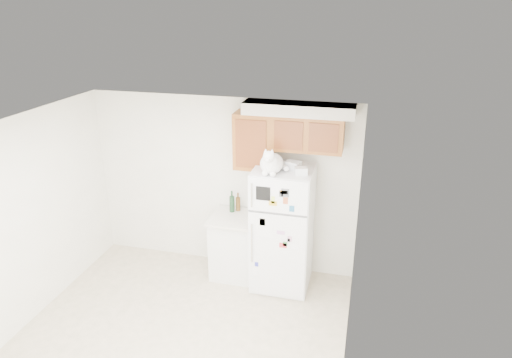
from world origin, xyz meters
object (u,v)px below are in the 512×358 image
(bottle_green, at_px, (232,201))
(bottle_amber, at_px, (238,202))
(cat, at_px, (271,163))
(storage_box_back, at_px, (293,165))
(base_counter, at_px, (235,245))
(refrigerator, at_px, (282,229))
(storage_box_front, at_px, (301,171))

(bottle_green, xyz_separation_m, bottle_amber, (0.07, 0.05, -0.02))
(cat, xyz_separation_m, storage_box_back, (0.23, 0.22, -0.09))
(bottle_green, bearing_deg, bottle_amber, 36.28)
(cat, height_order, bottle_green, cat)
(cat, height_order, bottle_amber, cat)
(storage_box_back, distance_m, bottle_green, 1.12)
(base_counter, xyz_separation_m, bottle_green, (-0.07, 0.13, 0.61))
(base_counter, height_order, bottle_amber, bottle_amber)
(base_counter, relative_size, bottle_amber, 3.40)
(cat, distance_m, storage_box_back, 0.33)
(refrigerator, bearing_deg, storage_box_back, 14.37)
(refrigerator, height_order, cat, cat)
(storage_box_back, bearing_deg, bottle_green, -172.45)
(storage_box_back, distance_m, storage_box_front, 0.21)
(refrigerator, bearing_deg, storage_box_front, -30.16)
(refrigerator, relative_size, base_counter, 1.85)
(cat, bearing_deg, refrigerator, 57.09)
(cat, bearing_deg, storage_box_back, 42.98)
(refrigerator, distance_m, storage_box_back, 0.91)
(bottle_green, distance_m, bottle_amber, 0.09)
(storage_box_front, bearing_deg, cat, 171.87)
(storage_box_front, distance_m, bottle_amber, 1.22)
(base_counter, height_order, storage_box_front, storage_box_front)
(storage_box_back, bearing_deg, refrigerator, -146.70)
(base_counter, xyz_separation_m, storage_box_front, (0.93, -0.21, 1.28))
(base_counter, height_order, bottle_green, bottle_green)
(storage_box_back, xyz_separation_m, bottle_green, (-0.87, 0.18, -0.67))
(storage_box_back, relative_size, bottle_amber, 0.66)
(base_counter, relative_size, cat, 1.79)
(base_counter, xyz_separation_m, storage_box_back, (0.80, -0.05, 1.29))
(refrigerator, xyz_separation_m, base_counter, (-0.69, 0.07, -0.39))
(refrigerator, distance_m, storage_box_front, 0.94)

